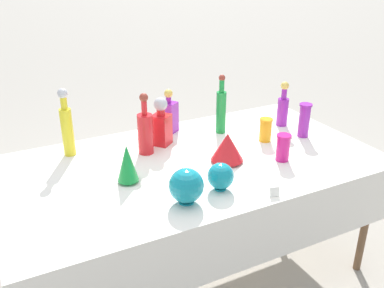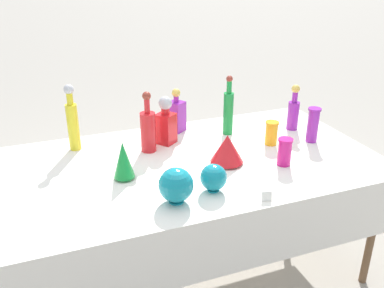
% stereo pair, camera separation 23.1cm
% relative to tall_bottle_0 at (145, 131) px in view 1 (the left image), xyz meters
% --- Properties ---
extents(ground_plane, '(40.00, 40.00, 0.00)m').
position_rel_tall_bottle_0_xyz_m(ground_plane, '(0.19, -0.21, -0.89)').
color(ground_plane, '#A0998C').
extents(display_table, '(2.05, 1.12, 0.76)m').
position_rel_tall_bottle_0_xyz_m(display_table, '(0.19, -0.25, -0.19)').
color(display_table, white).
rests_on(display_table, ground).
extents(tall_bottle_0, '(0.09, 0.09, 0.35)m').
position_rel_tall_bottle_0_xyz_m(tall_bottle_0, '(0.00, 0.00, 0.00)').
color(tall_bottle_0, red).
rests_on(tall_bottle_0, display_table).
extents(tall_bottle_1, '(0.07, 0.07, 0.30)m').
position_rel_tall_bottle_0_xyz_m(tall_bottle_1, '(0.95, -0.01, -0.01)').
color(tall_bottle_1, purple).
rests_on(tall_bottle_1, display_table).
extents(tall_bottle_2, '(0.06, 0.06, 0.37)m').
position_rel_tall_bottle_0_xyz_m(tall_bottle_2, '(0.53, 0.07, 0.02)').
color(tall_bottle_2, '#198C38').
rests_on(tall_bottle_2, display_table).
extents(tall_bottle_3, '(0.07, 0.07, 0.39)m').
position_rel_tall_bottle_0_xyz_m(tall_bottle_3, '(-0.39, 0.17, 0.04)').
color(tall_bottle_3, yellow).
rests_on(tall_bottle_3, display_table).
extents(square_decanter_0, '(0.14, 0.14, 0.29)m').
position_rel_tall_bottle_0_xyz_m(square_decanter_0, '(0.13, 0.07, -0.00)').
color(square_decanter_0, red).
rests_on(square_decanter_0, display_table).
extents(square_decanter_1, '(0.13, 0.13, 0.28)m').
position_rel_tall_bottle_0_xyz_m(square_decanter_1, '(0.25, 0.23, -0.02)').
color(square_decanter_1, purple).
rests_on(square_decanter_1, display_table).
extents(slender_vase_0, '(0.08, 0.08, 0.14)m').
position_rel_tall_bottle_0_xyz_m(slender_vase_0, '(0.70, -0.17, -0.06)').
color(slender_vase_0, orange).
rests_on(slender_vase_0, display_table).
extents(slender_vase_1, '(0.08, 0.08, 0.21)m').
position_rel_tall_bottle_0_xyz_m(slender_vase_1, '(0.95, -0.22, -0.02)').
color(slender_vase_1, purple).
rests_on(slender_vase_1, display_table).
extents(slender_vase_2, '(0.08, 0.08, 0.15)m').
position_rel_tall_bottle_0_xyz_m(slender_vase_2, '(0.63, -0.43, -0.05)').
color(slender_vase_2, '#C61972').
rests_on(slender_vase_2, display_table).
extents(fluted_vase_0, '(0.18, 0.18, 0.17)m').
position_rel_tall_bottle_0_xyz_m(fluted_vase_0, '(0.35, -0.31, -0.05)').
color(fluted_vase_0, red).
rests_on(fluted_vase_0, display_table).
extents(fluted_vase_1, '(0.11, 0.11, 0.20)m').
position_rel_tall_bottle_0_xyz_m(fluted_vase_1, '(-0.20, -0.28, -0.03)').
color(fluted_vase_1, '#198C38').
rests_on(fluted_vase_1, display_table).
extents(round_bowl_0, '(0.13, 0.13, 0.14)m').
position_rel_tall_bottle_0_xyz_m(round_bowl_0, '(0.17, -0.55, -0.06)').
color(round_bowl_0, teal).
rests_on(round_bowl_0, display_table).
extents(round_bowl_1, '(0.16, 0.16, 0.17)m').
position_rel_tall_bottle_0_xyz_m(round_bowl_1, '(-0.03, -0.58, -0.05)').
color(round_bowl_1, teal).
rests_on(round_bowl_1, display_table).
extents(price_tag_left, '(0.05, 0.03, 0.05)m').
position_rel_tall_bottle_0_xyz_m(price_tag_left, '(0.36, -0.72, -0.11)').
color(price_tag_left, white).
rests_on(price_tag_left, display_table).
extents(cardboard_box_behind_left, '(0.55, 0.35, 0.38)m').
position_rel_tall_bottle_0_xyz_m(cardboard_box_behind_left, '(0.13, 1.04, -0.75)').
color(cardboard_box_behind_left, tan).
rests_on(cardboard_box_behind_left, ground).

